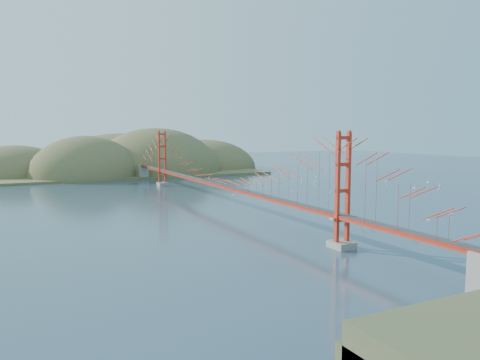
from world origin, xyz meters
name	(u,v)px	position (x,y,z in m)	size (l,w,h in m)	color
ground	(219,205)	(0.00, 0.00, 0.00)	(320.00, 320.00, 0.00)	#294052
bridge	(219,161)	(0.00, 0.18, 7.01)	(2.20, 94.40, 12.00)	gray
far_headlands	(131,171)	(2.21, 68.52, 0.00)	(84.00, 58.00, 25.00)	brown
sailboat_17	(386,182)	(47.67, 13.50, 0.14)	(0.56, 0.52, 0.64)	white
sailboat_1	(292,191)	(19.52, 9.41, 0.16)	(0.69, 0.69, 0.74)	white
sailboat_15	(302,179)	(34.06, 27.72, 0.15)	(0.58, 0.58, 0.65)	white
sailboat_2	(451,214)	(25.81, -21.86, 0.15)	(0.66, 0.66, 0.70)	white
sailboat_14	(328,199)	(18.79, -3.01, 0.13)	(0.53, 0.53, 0.56)	white
sailboat_0	(331,191)	(25.73, 5.41, 0.14)	(0.56, 0.56, 0.63)	white
sailboat_12	(209,178)	(14.83, 39.71, 0.15)	(0.60, 0.55, 0.67)	white
sailboat_5	(414,187)	(44.95, 2.77, 0.15)	(0.50, 0.57, 0.65)	white
sailboat_3	(233,196)	(6.34, 8.35, 0.14)	(0.54, 0.54, 0.60)	white
sailboat_7	(315,183)	(31.40, 18.46, 0.16)	(0.64, 0.57, 0.73)	white
sailboat_9	(440,185)	(53.19, 3.49, 0.15)	(0.66, 0.66, 0.69)	white
sailboat_4	(301,182)	(29.32, 20.76, 0.16)	(0.68, 0.68, 0.73)	white
sailboat_10	(331,218)	(8.59, -17.20, 0.16)	(0.54, 0.63, 0.73)	white
sailboat_16	(339,194)	(24.70, 1.62, 0.14)	(0.59, 0.59, 0.62)	white
sailboat_6	(428,219)	(19.58, -23.34, 0.14)	(0.51, 0.51, 0.58)	white
sailboat_8	(316,178)	(38.60, 28.26, 0.15)	(0.59, 0.53, 0.67)	white
sailboat_11	(439,190)	(46.02, -2.39, 0.14)	(0.61, 0.61, 0.63)	white
sailboat_extra_0	(428,182)	(55.89, 9.11, 0.16)	(0.49, 0.62, 0.73)	white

